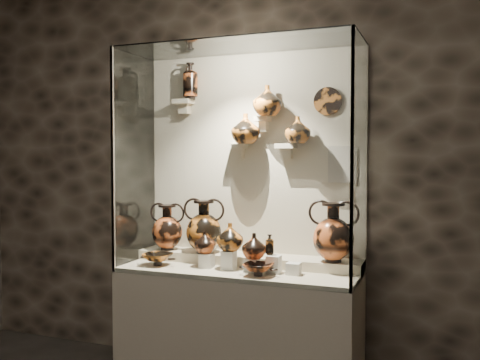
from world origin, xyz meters
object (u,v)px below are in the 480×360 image
object	(u,v)px
jug_a	(205,242)
lekythos_small	(270,243)
jug_b	(230,237)
kylix_right	(258,268)
jug_c	(254,246)
ovoid_vase_b	(267,101)
ovoid_vase_c	(298,130)
amphora_mid	(204,226)
lekythos_tall	(190,79)
ovoid_vase_a	(246,129)
amphora_right	(333,232)
amphora_left	(167,227)
kylix_left	(158,258)

from	to	relation	value
jug_a	lekythos_small	distance (m)	0.49
jug_a	lekythos_small	xyz separation A→B (m)	(0.49, 0.00, 0.02)
jug_b	kylix_right	distance (m)	0.34
jug_b	jug_c	xyz separation A→B (m)	(0.19, -0.02, -0.05)
ovoid_vase_b	ovoid_vase_c	world-z (taller)	ovoid_vase_b
ovoid_vase_c	amphora_mid	bearing A→B (deg)	-167.70
ovoid_vase_b	ovoid_vase_c	bearing A→B (deg)	-19.66
lekythos_small	jug_a	bearing A→B (deg)	160.80
lekythos_tall	ovoid_vase_b	distance (m)	0.67
ovoid_vase_a	amphora_right	bearing A→B (deg)	14.17
amphora_left	kylix_right	world-z (taller)	amphora_left
jug_b	kylix_left	distance (m)	0.57
ovoid_vase_a	ovoid_vase_c	xyz separation A→B (m)	(0.39, 0.01, -0.01)
amphora_mid	amphora_right	bearing A→B (deg)	17.43
lekythos_small	ovoid_vase_c	size ratio (longest dim) A/B	0.83
jug_c	ovoid_vase_c	xyz separation A→B (m)	(0.24, 0.25, 0.81)
lekythos_tall	ovoid_vase_c	size ratio (longest dim) A/B	1.63
ovoid_vase_b	jug_a	bearing A→B (deg)	-174.20
kylix_left	lekythos_small	bearing A→B (deg)	-12.84
jug_c	kylix_left	size ratio (longest dim) A/B	0.65
kylix_left	ovoid_vase_c	xyz separation A→B (m)	(0.96, 0.31, 0.93)
jug_a	amphora_mid	bearing A→B (deg)	140.41
lekythos_small	amphora_mid	bearing A→B (deg)	144.64
amphora_left	ovoid_vase_b	size ratio (longest dim) A/B	1.60
jug_c	ovoid_vase_b	size ratio (longest dim) A/B	0.80
kylix_right	lekythos_small	bearing A→B (deg)	59.34
lekythos_small	ovoid_vase_c	bearing A→B (deg)	41.13
jug_c	lekythos_tall	world-z (taller)	lekythos_tall
lekythos_tall	ovoid_vase_c	bearing A→B (deg)	-6.41
ovoid_vase_c	ovoid_vase_b	bearing A→B (deg)	-169.65
lekythos_small	ovoid_vase_b	bearing A→B (deg)	93.28
jug_a	ovoid_vase_c	xyz separation A→B (m)	(0.62, 0.23, 0.80)
amphora_right	jug_b	world-z (taller)	amphora_right
amphora_right	lekythos_small	distance (m)	0.44
amphora_right	jug_b	xyz separation A→B (m)	(-0.70, -0.16, -0.05)
amphora_left	amphora_right	world-z (taller)	amphora_right
lekythos_tall	ovoid_vase_a	world-z (taller)	lekythos_tall
ovoid_vase_c	amphora_left	bearing A→B (deg)	-170.33
jug_a	kylix_right	size ratio (longest dim) A/B	0.64
kylix_right	ovoid_vase_b	xyz separation A→B (m)	(-0.06, 0.36, 1.15)
kylix_left	amphora_right	bearing A→B (deg)	-7.21
amphora_left	ovoid_vase_b	distance (m)	1.24
jug_b	jug_c	size ratio (longest dim) A/B	1.11
jug_a	kylix_right	bearing A→B (deg)	6.50
amphora_mid	ovoid_vase_b	world-z (taller)	ovoid_vase_b
kylix_left	kylix_right	bearing A→B (deg)	-22.38
ovoid_vase_a	ovoid_vase_b	world-z (taller)	ovoid_vase_b
lekythos_small	kylix_right	distance (m)	0.20
amphora_right	ovoid_vase_b	xyz separation A→B (m)	(-0.50, 0.06, 0.92)
jug_a	lekythos_tall	xyz separation A→B (m)	(-0.24, 0.26, 1.21)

